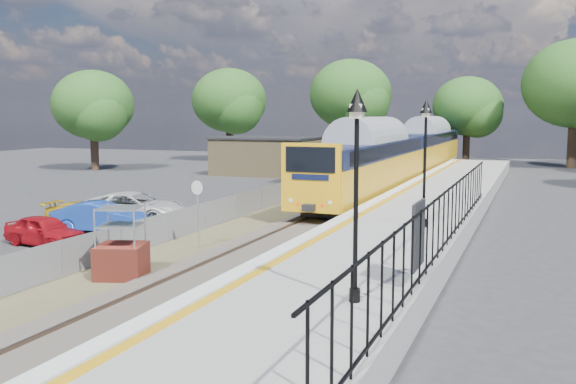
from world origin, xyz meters
The scene contains 17 objects.
ground centered at (0.00, 0.00, 0.00)m, with size 120.00×120.00×0.00m, color #2D2D30.
track_bed centered at (-0.47, 9.67, 0.09)m, with size 5.90×80.00×0.29m.
platform centered at (4.20, 8.00, 0.45)m, with size 5.00×70.00×0.90m, color gray.
platform_edge centered at (2.14, 8.00, 0.90)m, with size 0.90×70.00×0.01m.
victorian_lamp_south centered at (5.50, -4.00, 4.30)m, with size 0.44×0.44×4.60m.
victorian_lamp_north centered at (5.30, 6.00, 4.30)m, with size 0.44×0.44×4.60m.
palisade_fence centered at (6.55, 2.24, 1.84)m, with size 0.12×26.00×2.00m.
wire_fence centered at (-4.20, 12.00, 0.60)m, with size 0.06×52.00×1.20m.
outbuilding centered at (-10.91, 31.21, 1.52)m, with size 10.80×10.10×3.12m.
tree_line centered at (1.40, 42.00, 6.61)m, with size 56.80×43.80×11.88m.
train centered at (0.00, 29.17, 2.34)m, with size 2.82×40.83×3.51m.
brick_plinth centered at (-2.50, -1.34, 1.07)m, with size 1.75×1.75×2.24m.
speed_sign centered at (-2.50, 3.33, 1.71)m, with size 0.51×0.14×2.55m.
car_red centered at (-8.23, 1.77, 0.58)m, with size 1.38×3.43×1.17m, color #AD1018.
car_blue centered at (-8.04, 4.84, 0.65)m, with size 1.38×3.96×1.30m, color #1B41A5.
car_yellow centered at (-9.41, 5.68, 0.56)m, with size 1.56×3.83×1.11m, color gold.
car_white centered at (-8.16, 7.43, 0.71)m, with size 2.34×5.08×1.41m, color silver.
Camera 1 is at (9.09, -17.15, 4.94)m, focal length 40.00 mm.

